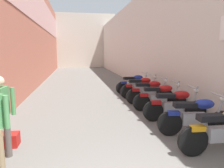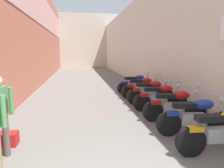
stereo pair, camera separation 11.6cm
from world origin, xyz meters
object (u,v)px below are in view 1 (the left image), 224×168
Objects in this scene: motorcycle_sixth at (150,91)px; pedestrian_mid_alley at (1,111)px; motorcycle_seventh at (141,87)px; motorcycle_fourth at (175,104)px; motorcycle_fifth at (160,97)px; motorcycle_eighth at (135,83)px; plastic_crate at (8,140)px; motorcycle_third at (196,115)px; motorcycle_second at (224,130)px.

pedestrian_mid_alley is at bearing -141.00° from motorcycle_sixth.
motorcycle_sixth and motorcycle_seventh have the same top height.
motorcycle_fourth and motorcycle_fifth have the same top height.
motorcycle_eighth is (0.00, 2.06, 0.00)m from motorcycle_sixth.
plastic_crate is at bearing -137.19° from motorcycle_seventh.
motorcycle_second is at bearing -89.99° from motorcycle_third.
motorcycle_eighth is at bearing 90.00° from motorcycle_seventh.
motorcycle_fourth is 2.04m from motorcycle_sixth.
motorcycle_second is at bearing -90.00° from motorcycle_seventh.
motorcycle_sixth is (-0.00, 4.06, 0.00)m from motorcycle_second.
pedestrian_mid_alley is (-4.21, -1.36, 0.42)m from motorcycle_fourth.
motorcycle_fourth is at bearing 90.00° from motorcycle_second.
motorcycle_eighth is (0.00, 3.03, 0.00)m from motorcycle_fifth.
motorcycle_fifth is at bearing 90.00° from motorcycle_second.
pedestrian_mid_alley reaches higher than motorcycle_fifth.
plastic_crate is (-4.28, 1.13, -0.36)m from motorcycle_second.
motorcycle_fifth is 1.18× the size of pedestrian_mid_alley.
motorcycle_sixth is (0.00, 0.97, 0.00)m from motorcycle_fifth.
pedestrian_mid_alley is (-4.21, -0.29, 0.42)m from motorcycle_third.
motorcycle_second reaches higher than plastic_crate.
pedestrian_mid_alley is at bearing -133.44° from motorcycle_seventh.
plastic_crate is at bearing -145.60° from motorcycle_sixth.
motorcycle_sixth is 1.00× the size of motorcycle_eighth.
motorcycle_sixth and motorcycle_eighth have the same top height.
motorcycle_eighth is (-0.00, 6.12, 0.00)m from motorcycle_second.
motorcycle_second and motorcycle_sixth have the same top height.
motorcycle_sixth is at bearing 90.00° from motorcycle_third.
motorcycle_third reaches higher than plastic_crate.
motorcycle_fourth is 1.00× the size of motorcycle_seventh.
motorcycle_seventh is 4.21× the size of plastic_crate.
motorcycle_third is 4.15m from motorcycle_seventh.
motorcycle_seventh is at bearing 90.00° from motorcycle_fifth.
motorcycle_third is at bearing -2.43° from plastic_crate.
motorcycle_fifth is 1.00× the size of motorcycle_eighth.
motorcycle_second is 1.18× the size of pedestrian_mid_alley.
motorcycle_fifth is 2.01m from motorcycle_seventh.
motorcycle_second is at bearing -90.00° from motorcycle_fifth.
motorcycle_sixth is at bearing -90.00° from motorcycle_eighth.
motorcycle_fourth is at bearing 11.75° from plastic_crate.
plastic_crate is (-4.28, 0.18, -0.36)m from motorcycle_third.
motorcycle_fourth and motorcycle_seventh have the same top height.
motorcycle_eighth is (0.00, 4.10, 0.00)m from motorcycle_fourth.
motorcycle_fifth is at bearing -90.00° from motorcycle_sixth.
motorcycle_third is at bearing -90.00° from motorcycle_seventh.
motorcycle_seventh and motorcycle_eighth have the same top height.
motorcycle_second is 4.44m from plastic_crate.
motorcycle_fifth is (-0.00, 3.09, 0.00)m from motorcycle_second.
motorcycle_seventh is at bearing 46.56° from pedestrian_mid_alley.
motorcycle_eighth is at bearing 49.39° from plastic_crate.
motorcycle_third is at bearing 90.01° from motorcycle_second.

